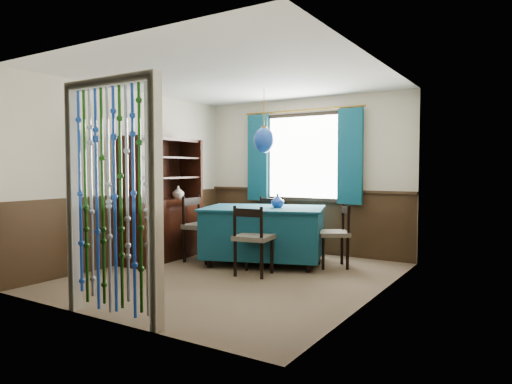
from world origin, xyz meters
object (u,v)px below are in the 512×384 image
Objects in this scene: dining_table at (264,231)px; vase_sideboard at (178,191)px; chair_near at (253,238)px; pendant_lamp at (264,140)px; chair_right at (335,234)px; chair_far at (270,224)px; sideboard at (162,218)px; vase_table at (278,201)px; chair_left at (201,226)px; bowl_shelf at (154,176)px.

vase_sideboard is at bearing 170.82° from dining_table.
pendant_lamp is (-0.25, 0.70, 1.30)m from chair_near.
chair_right is 4.18× the size of vase_sideboard.
chair_far is at bearing 41.99° from vase_sideboard.
sideboard is 10.18× the size of vase_table.
sideboard is 1.78m from vase_table.
pendant_lamp is 0.90m from vase_table.
chair_left is at bearing -179.47° from dining_table.
chair_far is 4.38× the size of vase_sideboard.
chair_near is at bearing 2.47° from bowl_shelf.
sideboard is at bearing -101.42° from vase_sideboard.
vase_table is at bearing 75.70° from chair_right.
sideboard is at bearing -159.07° from pendant_lamp.
vase_table is (0.19, 0.06, 0.44)m from dining_table.
sideboard is 0.68m from bowl_shelf.
chair_left is 1.01m from bowl_shelf.
bowl_shelf is (-1.39, -0.77, 0.80)m from dining_table.
vase_sideboard is at bearing -103.30° from chair_left.
sideboard is at bearing 76.81° from chair_right.
chair_far is 0.92m from vase_table.
vase_sideboard is (-1.39, -0.26, 0.55)m from dining_table.
vase_table is (-0.07, 0.76, 0.42)m from chair_near.
bowl_shelf is at bearing -152.23° from vase_table.
chair_left reaches higher than dining_table.
dining_table is 1.52m from vase_sideboard.
dining_table is at bearing 96.54° from chair_far.
chair_right is at bearing 25.03° from bowl_shelf.
sideboard reaches higher than chair_near.
chair_right reaches higher than dining_table.
dining_table is 10.05× the size of bowl_shelf.
chair_right is 0.96× the size of pendant_lamp.
bowl_shelf reaches higher than dining_table.
pendant_lamp reaches higher than chair_near.
chair_left is 4.90× the size of bowl_shelf.
chair_left is 0.53× the size of sideboard.
vase_sideboard reaches higher than chair_far.
chair_far is 1.05× the size of chair_right.
vase_table is 0.91× the size of bowl_shelf.
sideboard is (-1.14, -1.27, 0.14)m from chair_far.
dining_table is 2.05× the size of chair_left.
vase_table reaches higher than chair_right.
dining_table is 0.48m from vase_table.
vase_table is (-0.77, -0.26, 0.44)m from chair_right.
chair_left is 1.07× the size of pendant_lamp.
sideboard reaches higher than bowl_shelf.
sideboard reaches higher than chair_far.
vase_sideboard reaches higher than chair_left.
chair_left is 4.64× the size of vase_sideboard.
chair_near is at bearing -89.66° from dining_table.
chair_near is 1.50m from pendant_lamp.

